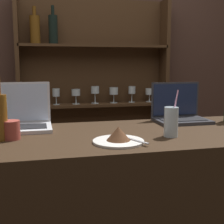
# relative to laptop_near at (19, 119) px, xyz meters

# --- Properties ---
(back_wall) EXTENTS (7.00, 0.06, 2.70)m
(back_wall) POSITION_rel_laptop_near_xyz_m (0.49, 0.98, 0.26)
(back_wall) COLOR #4C3328
(back_wall) RESTS_ON ground_plane
(back_shelf) EXTENTS (1.21, 0.18, 1.88)m
(back_shelf) POSITION_rel_laptop_near_xyz_m (0.54, 0.90, -0.11)
(back_shelf) COLOR #472D19
(back_shelf) RESTS_ON ground_plane
(laptop_near) EXTENTS (0.32, 0.23, 0.23)m
(laptop_near) POSITION_rel_laptop_near_xyz_m (0.00, 0.00, 0.00)
(laptop_near) COLOR silver
(laptop_near) RESTS_ON bar_counter
(laptop_far) EXTENTS (0.30, 0.20, 0.22)m
(laptop_far) POSITION_rel_laptop_near_xyz_m (0.88, 0.00, -0.00)
(laptop_far) COLOR #333338
(laptop_far) RESTS_ON bar_counter
(cake_plate) EXTENTS (0.22, 0.22, 0.07)m
(cake_plate) POSITION_rel_laptop_near_xyz_m (0.42, -0.38, -0.03)
(cake_plate) COLOR silver
(cake_plate) RESTS_ON bar_counter
(water_glass) EXTENTS (0.07, 0.06, 0.21)m
(water_glass) POSITION_rel_laptop_near_xyz_m (0.68, -0.33, 0.02)
(water_glass) COLOR silver
(water_glass) RESTS_ON bar_counter
(coffee_cup) EXTENTS (0.08, 0.08, 0.08)m
(coffee_cup) POSITION_rel_laptop_near_xyz_m (-0.02, -0.22, -0.01)
(coffee_cup) COLOR #993D33
(coffee_cup) RESTS_ON bar_counter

